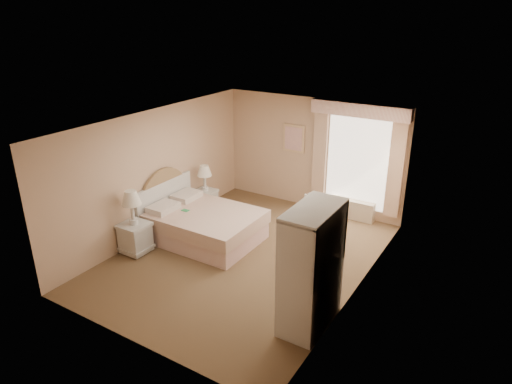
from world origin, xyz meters
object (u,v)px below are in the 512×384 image
Objects in this scene: nightstand_far at (205,195)px; armoire at (311,277)px; cafe_chair at (312,214)px; bed at (202,223)px; round_table at (330,219)px; nightstand_near at (135,230)px.

nightstand_far is 0.59× the size of armoire.
bed is at bearing -162.61° from cafe_chair.
cafe_chair is 0.55× the size of armoire.
round_table is (2.16, 1.28, 0.11)m from bed.
nightstand_near is 3.71m from round_table.
bed is 1.28m from nightstand_far.
armoire reaches higher than round_table.
bed is 2.17m from cafe_chair.
bed is at bearing -56.05° from nightstand_far.
armoire is (3.65, -0.18, 0.30)m from nightstand_near.
bed is 1.72× the size of nightstand_near.
nightstand_near is 1.81× the size of round_table.
bed is at bearing 156.90° from armoire.
nightstand_far is at bearing 90.00° from nightstand_near.
round_table is (2.87, 2.35, -0.01)m from nightstand_near.
nightstand_far is 1.61× the size of round_table.
bed is 1.30m from nightstand_near.
armoire is (1.04, -2.28, 0.18)m from cafe_chair.
cafe_chair reaches higher than round_table.
round_table is 0.67× the size of cafe_chair.
nightstand_far is (-0.72, 1.06, 0.07)m from bed.
armoire reaches higher than cafe_chair.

